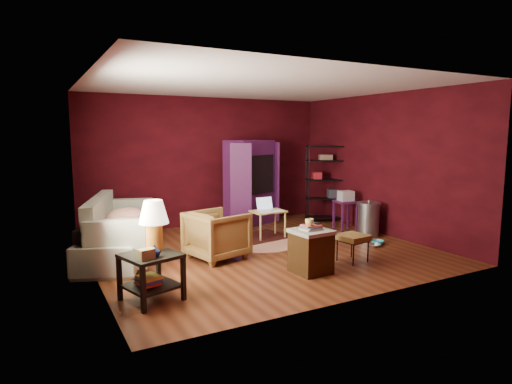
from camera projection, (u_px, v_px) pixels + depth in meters
room at (260, 170)px, 7.21m from camera, size 5.54×5.04×2.84m
sofa at (118, 231)px, 6.91m from camera, size 1.49×2.35×0.89m
armchair at (217, 232)px, 6.90m from camera, size 0.96×1.00×0.86m
pet_bowl_steel at (375, 241)px, 7.63m from camera, size 0.22×0.05×0.22m
pet_bowl_turquoise at (378, 238)px, 7.83m from camera, size 0.23×0.09×0.23m
vase at (155, 251)px, 5.00m from camera, size 0.17×0.18×0.14m
mug at (309, 221)px, 6.09m from camera, size 0.13×0.11×0.13m
side_table at (152, 240)px, 5.19m from camera, size 0.76×0.76×1.21m
sofa_cushions at (119, 231)px, 6.94m from camera, size 1.47×2.34×0.92m
hamper at (311, 250)px, 6.20m from camera, size 0.55×0.55×0.73m
footstool at (353, 238)px, 6.74m from camera, size 0.47×0.47×0.43m
rug_round at (260, 242)px, 7.95m from camera, size 1.57×1.57×0.01m
rug_oriental at (256, 237)px, 8.29m from camera, size 1.40×1.06×0.01m
laptop_desk at (268, 213)px, 8.25m from camera, size 0.64×0.51×0.78m
tv_armoire at (251, 181)px, 9.46m from camera, size 1.37×1.10×1.87m
wire_shelving at (326, 180)px, 9.77m from camera, size 0.93×0.69×1.75m
small_stand at (346, 201)px, 8.95m from camera, size 0.47×0.47×0.83m
trash_can at (368, 219)px, 8.45m from camera, size 0.53×0.53×0.72m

